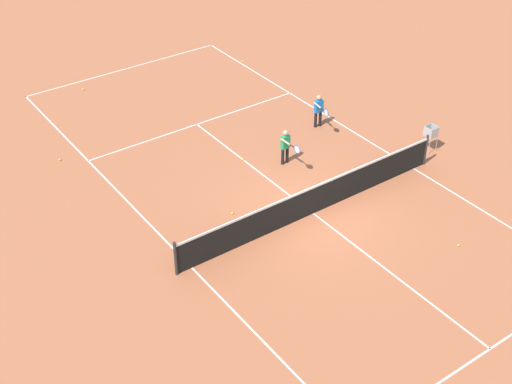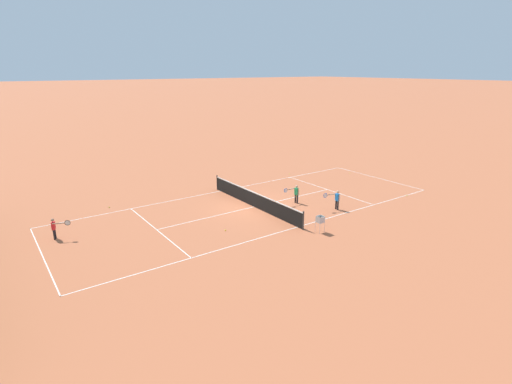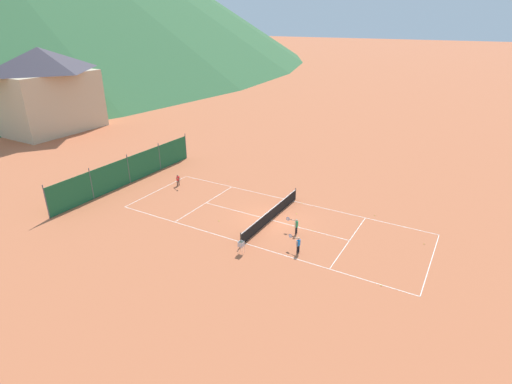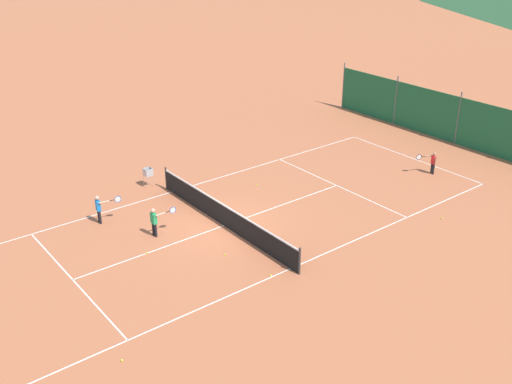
% 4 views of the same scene
% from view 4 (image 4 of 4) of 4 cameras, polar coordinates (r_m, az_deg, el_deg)
% --- Properties ---
extents(ground_plane, '(600.00, 600.00, 0.00)m').
position_cam_4_polar(ground_plane, '(24.29, -3.05, -3.22)').
color(ground_plane, '#B7603D').
extents(court_line_markings, '(8.25, 23.85, 0.01)m').
position_cam_4_polar(court_line_markings, '(24.29, -3.05, -3.21)').
color(court_line_markings, white).
rests_on(court_line_markings, ground).
extents(tennis_net, '(9.18, 0.08, 1.06)m').
position_cam_4_polar(tennis_net, '(24.06, -3.08, -2.17)').
color(tennis_net, '#2D2D2D').
rests_on(tennis_net, ground).
extents(windscreen_fence_far, '(17.28, 0.08, 2.90)m').
position_cam_4_polar(windscreen_fence_far, '(34.33, 18.67, 6.46)').
color(windscreen_fence_far, '#1E6038').
rests_on(windscreen_fence_far, ground).
extents(player_far_baseline, '(0.54, 0.98, 1.21)m').
position_cam_4_polar(player_far_baseline, '(24.99, -14.68, -1.39)').
color(player_far_baseline, black).
rests_on(player_far_baseline, ground).
extents(player_near_service, '(0.41, 1.01, 1.20)m').
position_cam_4_polar(player_near_service, '(23.53, -9.59, -2.63)').
color(player_near_service, black).
rests_on(player_near_service, ground).
extents(player_far_service, '(0.67, 0.85, 1.10)m').
position_cam_4_polar(player_far_service, '(30.05, 16.44, 2.83)').
color(player_far_service, black).
rests_on(player_far_service, ground).
extents(tennis_ball_alley_right, '(0.07, 0.07, 0.07)m').
position_cam_4_polar(tennis_ball_alley_right, '(17.94, -12.65, -15.38)').
color(tennis_ball_alley_right, '#CCE033').
rests_on(tennis_ball_alley_right, ground).
extents(tennis_ball_near_corner, '(0.07, 0.07, 0.07)m').
position_cam_4_polar(tennis_ball_near_corner, '(22.69, -10.37, -5.73)').
color(tennis_ball_near_corner, '#CCE033').
rests_on(tennis_ball_near_corner, ground).
extents(tennis_ball_mid_court, '(0.07, 0.07, 0.07)m').
position_cam_4_polar(tennis_ball_mid_court, '(21.04, 1.41, -7.94)').
color(tennis_ball_mid_court, '#CCE033').
rests_on(tennis_ball_mid_court, ground).
extents(tennis_ball_by_net_left, '(0.07, 0.07, 0.07)m').
position_cam_4_polar(tennis_ball_by_net_left, '(22.24, -3.00, -5.99)').
color(tennis_ball_by_net_left, '#CCE033').
rests_on(tennis_ball_by_net_left, ground).
extents(tennis_ball_by_net_right, '(0.07, 0.07, 0.07)m').
position_cam_4_polar(tennis_ball_by_net_right, '(27.75, 0.08, 0.67)').
color(tennis_ball_by_net_right, '#CCE033').
rests_on(tennis_ball_by_net_right, ground).
extents(tennis_ball_far_corner, '(0.07, 0.07, 0.07)m').
position_cam_4_polar(tennis_ball_far_corner, '(25.92, 17.29, -2.40)').
color(tennis_ball_far_corner, '#CCE033').
rests_on(tennis_ball_far_corner, ground).
extents(ball_hopper, '(0.36, 0.36, 0.89)m').
position_cam_4_polar(ball_hopper, '(27.90, -10.26, 1.78)').
color(ball_hopper, '#B7B7BC').
rests_on(ball_hopper, ground).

